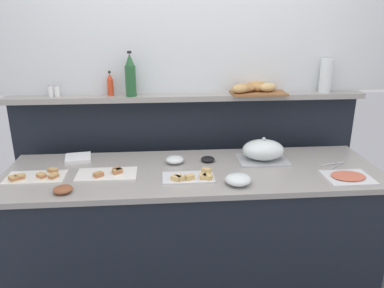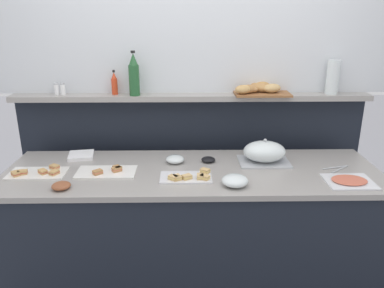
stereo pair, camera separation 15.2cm
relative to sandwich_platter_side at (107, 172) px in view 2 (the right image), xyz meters
name	(u,v)px [view 2 (the right image)]	position (x,y,z in m)	size (l,w,h in m)	color
ground_plane	(191,238)	(0.55, 0.64, -0.91)	(12.00, 12.00, 0.00)	#4C4C51
buffet_counter	(193,230)	(0.55, 0.04, -0.46)	(2.43, 0.75, 0.90)	black
back_ledge_unit	(191,168)	(0.55, 0.59, -0.23)	(2.63, 0.22, 1.30)	black
upper_wall_panel	(191,0)	(0.55, 0.61, 1.04)	(3.23, 0.08, 1.30)	silver
sandwich_platter_side	(107,172)	(0.00, 0.00, 0.00)	(0.37, 0.20, 0.04)	white
sandwich_platter_rear	(188,177)	(0.51, -0.10, 0.00)	(0.32, 0.18, 0.04)	silver
sandwich_platter_front	(38,173)	(-0.43, -0.01, 0.00)	(0.36, 0.19, 0.04)	white
cold_cuts_platter	(349,181)	(1.48, -0.17, 0.00)	(0.28, 0.23, 0.02)	silver
serving_cloche	(264,152)	(1.03, 0.16, 0.06)	(0.34, 0.24, 0.17)	#B7BABF
glass_bowl_large	(235,181)	(0.79, -0.20, 0.02)	(0.16, 0.16, 0.06)	silver
glass_bowl_medium	(175,159)	(0.43, 0.17, 0.01)	(0.13, 0.13, 0.05)	silver
condiment_bowl_cream	(61,186)	(-0.22, -0.23, 0.01)	(0.11, 0.11, 0.04)	brown
condiment_bowl_dark	(208,160)	(0.66, 0.18, 0.01)	(0.09, 0.09, 0.03)	black
serving_tongs	(338,168)	(1.49, 0.03, 0.00)	(0.18, 0.12, 0.01)	#B7BABF
napkin_stack	(81,155)	(-0.24, 0.28, 0.00)	(0.17, 0.17, 0.02)	white
wine_bottle_green	(134,76)	(0.14, 0.48, 0.53)	(0.08, 0.08, 0.32)	#23562D
hot_sauce_bottle	(114,84)	(-0.01, 0.52, 0.47)	(0.04, 0.04, 0.18)	red
salt_shaker	(57,89)	(-0.43, 0.51, 0.43)	(0.03, 0.03, 0.09)	white
pepper_shaker	(63,89)	(-0.39, 0.51, 0.43)	(0.03, 0.03, 0.09)	white
bread_basket	(258,89)	(1.03, 0.51, 0.43)	(0.42, 0.27, 0.08)	brown
water_carafe	(333,77)	(1.57, 0.51, 0.51)	(0.09, 0.09, 0.25)	silver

